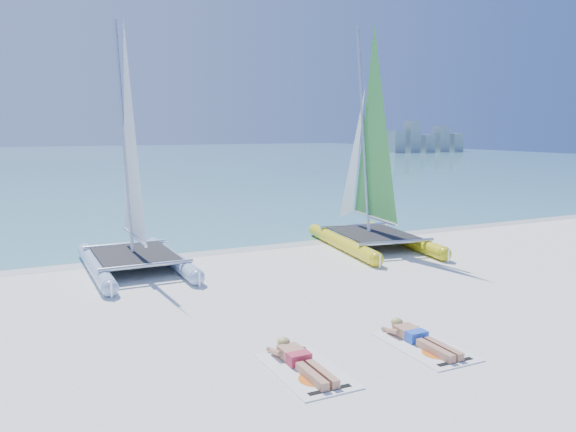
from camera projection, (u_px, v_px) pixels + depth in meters
name	position (u px, v px, depth m)	size (l,w,h in m)	color
ground	(333.00, 291.00, 13.19)	(140.00, 140.00, 0.00)	white
sea	(74.00, 160.00, 69.20)	(140.00, 115.00, 0.01)	#6EAEB7
wet_sand_strip	(247.00, 247.00, 18.08)	(140.00, 1.40, 0.01)	silver
distant_skyline	(425.00, 140.00, 91.17)	(14.00, 2.00, 5.00)	#8C959A
catamaran_blue	(131.00, 193.00, 14.93)	(2.50, 5.12, 6.95)	#B3C9EB
catamaran_yellow	(366.00, 174.00, 18.19)	(3.29, 5.90, 7.35)	yellow
towel_a	(306.00, 371.00, 8.80)	(1.00, 1.85, 0.02)	white
sunbather_a	(300.00, 360.00, 8.95)	(0.37, 1.73, 0.26)	tan
towel_b	(425.00, 346.00, 9.77)	(1.00, 1.85, 0.02)	white
sunbather_b	(418.00, 337.00, 9.93)	(0.37, 1.73, 0.26)	tan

